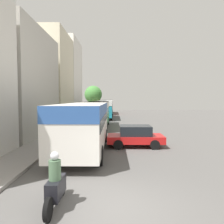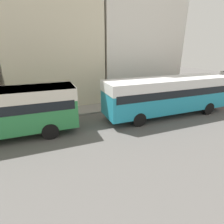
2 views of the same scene
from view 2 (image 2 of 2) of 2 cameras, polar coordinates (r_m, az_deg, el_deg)
The scene contains 4 objects.
building_far_terrace at distance 18.16m, azimuth -18.71°, elevation 21.68°, with size 5.09×8.26×11.99m.
building_end_row at distance 21.38m, azimuth 6.79°, elevation 23.93°, with size 6.71×8.54×13.31m.
bus_third_in_line at distance 14.67m, azimuth 18.06°, elevation 6.38°, with size 2.62×10.59×3.02m.
pedestrian_near_curb at distance 23.19m, azimuth 30.83°, elevation 7.11°, with size 0.34×0.34×1.80m.
Camera 2 is at (9.35, 21.55, 5.23)m, focal length 28.00 mm.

